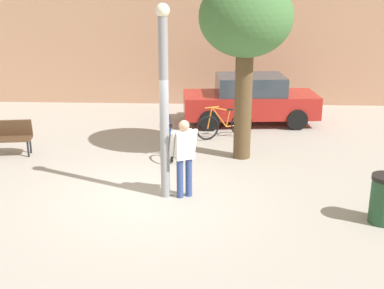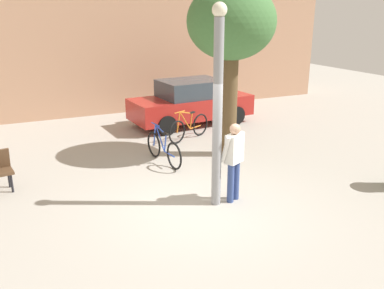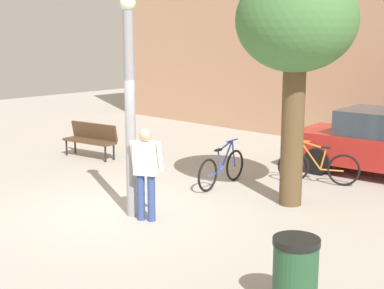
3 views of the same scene
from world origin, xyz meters
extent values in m
plane|color=#A8A399|center=(0.00, 0.00, 0.00)|extent=(36.00, 36.00, 0.00)
cube|color=tan|center=(0.00, 9.50, 3.69)|extent=(19.77, 2.00, 7.39)
cylinder|color=gray|center=(0.38, -0.09, 1.85)|extent=(0.19, 0.19, 3.70)
sphere|color=#F2EACC|center=(0.38, -0.09, 3.82)|extent=(0.28, 0.28, 0.28)
cylinder|color=#334784|center=(0.69, -0.14, 0.42)|extent=(0.14, 0.14, 0.85)
cylinder|color=#334784|center=(0.87, -0.05, 0.42)|extent=(0.14, 0.14, 0.85)
cube|color=white|center=(0.78, -0.10, 1.15)|extent=(0.46, 0.37, 0.60)
sphere|color=tan|center=(0.78, -0.10, 1.56)|extent=(0.22, 0.22, 0.22)
cylinder|color=white|center=(0.53, -0.16, 1.18)|extent=(0.18, 0.25, 0.55)
cylinder|color=white|center=(0.98, 0.06, 1.18)|extent=(0.18, 0.25, 0.55)
cube|color=#513823|center=(-4.16, 2.32, 0.45)|extent=(1.65, 0.68, 0.06)
cube|color=#513823|center=(-4.19, 2.50, 0.70)|extent=(1.60, 0.37, 0.44)
cylinder|color=black|center=(-3.42, 2.27, 0.21)|extent=(0.05, 0.05, 0.42)
cylinder|color=black|center=(-4.85, 2.05, 0.21)|extent=(0.05, 0.05, 0.42)
cylinder|color=black|center=(-3.47, 2.58, 0.21)|extent=(0.05, 0.05, 0.42)
cylinder|color=black|center=(-4.89, 2.36, 0.21)|extent=(0.05, 0.05, 0.42)
cylinder|color=brown|center=(2.11, 2.50, 1.37)|extent=(0.44, 0.44, 2.75)
ellipsoid|color=#41713B|center=(2.11, 2.50, 3.54)|extent=(2.27, 2.27, 1.93)
torus|color=black|center=(1.20, 3.97, 0.36)|extent=(0.66, 0.35, 0.71)
torus|color=black|center=(2.20, 4.44, 0.36)|extent=(0.66, 0.35, 0.71)
cylinder|color=orange|center=(1.53, 4.12, 0.64)|extent=(0.47, 0.25, 0.64)
cylinder|color=orange|center=(1.58, 4.15, 0.88)|extent=(0.54, 0.28, 0.18)
cylinder|color=orange|center=(1.79, 4.25, 0.57)|extent=(0.14, 0.09, 0.48)
cylinder|color=orange|center=(1.97, 4.33, 0.33)|extent=(0.47, 0.25, 0.04)
cylinder|color=orange|center=(1.26, 4.00, 0.64)|extent=(0.16, 0.10, 0.63)
cube|color=black|center=(1.84, 4.27, 0.83)|extent=(0.22, 0.16, 0.04)
cylinder|color=orange|center=(1.32, 4.02, 0.95)|extent=(0.41, 0.21, 0.03)
torus|color=black|center=(0.18, 3.14, 0.36)|extent=(0.15, 0.71, 0.71)
torus|color=black|center=(0.33, 2.05, 0.36)|extent=(0.15, 0.71, 0.71)
cylinder|color=blue|center=(0.23, 2.78, 0.64)|extent=(0.10, 0.50, 0.64)
cylinder|color=blue|center=(0.24, 2.73, 0.88)|extent=(0.11, 0.58, 0.18)
cylinder|color=blue|center=(0.27, 2.50, 0.57)|extent=(0.05, 0.14, 0.48)
cylinder|color=blue|center=(0.30, 2.30, 0.33)|extent=(0.10, 0.50, 0.04)
cylinder|color=blue|center=(0.19, 3.08, 0.64)|extent=(0.06, 0.17, 0.63)
cube|color=black|center=(0.27, 2.45, 0.83)|extent=(0.11, 0.21, 0.04)
cylinder|color=blue|center=(0.20, 3.02, 0.95)|extent=(0.09, 0.44, 0.03)
cylinder|color=black|center=(1.11, 6.54, 0.32)|extent=(0.66, 0.27, 0.64)
cylinder|color=black|center=(1.25, 4.94, 0.32)|extent=(0.66, 0.27, 0.64)
cylinder|color=#234C2D|center=(4.59, -1.13, 0.43)|extent=(0.54, 0.54, 0.86)
cylinder|color=black|center=(4.59, -1.13, 0.90)|extent=(0.57, 0.57, 0.08)
camera|label=1|loc=(1.37, -9.87, 4.30)|focal=46.97mm
camera|label=2|loc=(-3.26, -6.86, 3.80)|focal=38.28mm
camera|label=3|loc=(8.05, -6.60, 3.35)|focal=52.98mm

